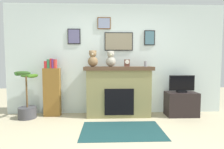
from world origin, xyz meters
name	(u,v)px	position (x,y,z in m)	size (l,w,h in m)	color
back_wall	(116,59)	(0.00, 2.00, 1.30)	(5.20, 0.15, 2.60)	silver
fireplace	(118,91)	(0.05, 1.71, 0.57)	(1.54, 0.52, 1.14)	olive
bookshelf	(52,90)	(-1.47, 1.74, 0.60)	(0.37, 0.16, 1.32)	brown
potted_plant	(27,103)	(-1.98, 1.58, 0.34)	(0.47, 0.50, 1.05)	#3F3F44
tv_stand	(181,104)	(1.49, 1.64, 0.27)	(0.70, 0.40, 0.55)	black
television	(182,84)	(1.49, 1.64, 0.73)	(0.58, 0.14, 0.39)	black
area_rug	(122,130)	(0.05, 0.80, 0.00)	(1.48, 0.95, 0.01)	#193E40
candle_jar	(145,64)	(0.66, 1.69, 1.20)	(0.06, 0.06, 0.12)	gray
mantel_clock	(127,63)	(0.24, 1.69, 1.22)	(0.12, 0.09, 0.16)	brown
teddy_bear_grey	(93,59)	(-0.53, 1.69, 1.30)	(0.23, 0.23, 0.37)	olive
teddy_bear_tan	(111,59)	(-0.13, 1.69, 1.30)	(0.22, 0.22, 0.36)	#A09B8B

